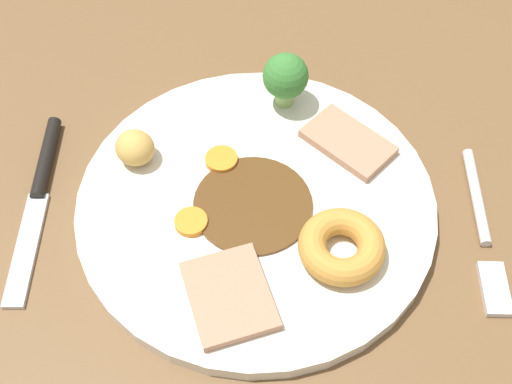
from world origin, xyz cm
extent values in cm
cube|color=brown|center=(0.00, 0.00, 1.80)|extent=(120.00, 84.00, 3.60)
cylinder|color=silver|center=(-3.75, 1.71, 4.30)|extent=(29.54, 29.54, 1.40)
cylinder|color=#563819|center=(-3.52, 2.35, 5.15)|extent=(9.73, 9.73, 0.30)
cube|color=tan|center=(-2.12, 10.74, 5.40)|extent=(7.92, 8.75, 0.80)
cube|color=tan|center=(-11.51, -4.38, 5.40)|extent=(8.65, 8.38, 0.80)
torus|color=#C68938|center=(-10.47, 6.64, 6.08)|extent=(6.72, 6.72, 2.16)
ellipsoid|color=tan|center=(6.59, -2.21, 6.42)|extent=(4.70, 4.68, 2.83)
cylinder|color=orange|center=(1.32, 4.32, 5.27)|extent=(2.65, 2.65, 0.55)
cylinder|color=orange|center=(-0.67, -2.08, 5.31)|extent=(2.77, 2.77, 0.61)
cylinder|color=#8CB766|center=(-5.94, -9.31, 5.92)|extent=(1.63, 1.63, 1.85)
sphere|color=#387A33|center=(-5.94, -9.31, 8.28)|extent=(4.09, 4.09, 4.09)
cylinder|color=silver|center=(-22.25, 0.42, 4.05)|extent=(0.97, 9.51, 0.90)
cube|color=silver|center=(-22.31, 8.67, 3.90)|extent=(2.03, 4.51, 0.60)
cylinder|color=black|center=(14.79, -2.64, 4.20)|extent=(1.52, 8.54, 1.20)
cube|color=silver|center=(14.45, 6.35, 3.80)|extent=(2.10, 10.56, 0.40)
camera|label=1|loc=(-4.92, 32.99, 49.19)|focal=46.38mm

